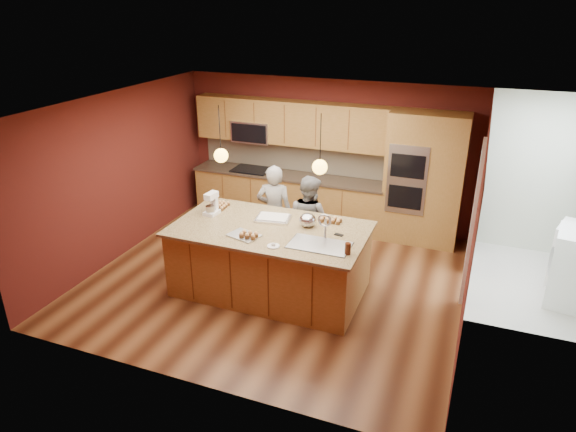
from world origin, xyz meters
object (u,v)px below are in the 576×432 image
at_px(island, 271,259).
at_px(person_left, 274,212).
at_px(mixing_bowl, 308,220).
at_px(person_right, 309,220).
at_px(stand_mixer, 212,205).

bearing_deg(island, person_left, 109.92).
bearing_deg(mixing_bowl, person_right, 107.65).
distance_m(island, person_left, 1.13).
height_order(stand_mixer, mixing_bowl, stand_mixer).
height_order(person_left, mixing_bowl, person_left).
relative_size(person_left, stand_mixer, 4.71).
xyz_separation_m(person_left, mixing_bowl, (0.84, -0.78, 0.31)).
bearing_deg(person_left, stand_mixer, 41.25).
height_order(person_left, stand_mixer, person_left).
distance_m(person_right, stand_mixer, 1.57).
xyz_separation_m(island, mixing_bowl, (0.47, 0.24, 0.59)).
distance_m(island, mixing_bowl, 0.80).
distance_m(person_right, mixing_bowl, 0.90).
relative_size(island, mixing_bowl, 11.45).
bearing_deg(person_left, mixing_bowl, 124.71).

